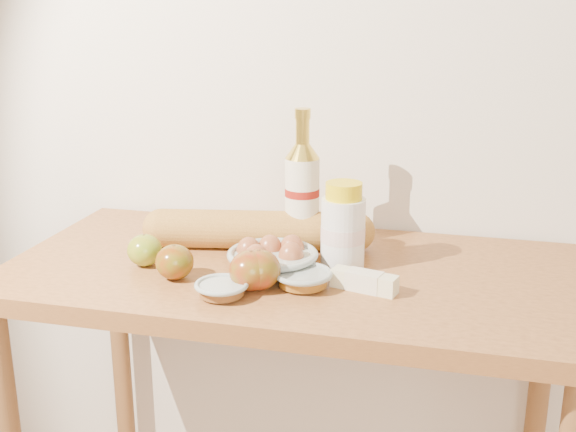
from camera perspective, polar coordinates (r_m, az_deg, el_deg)
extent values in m
cube|color=beige|center=(1.75, 2.97, 12.20)|extent=(3.50, 0.02, 2.60)
cube|color=#A86C36|center=(1.53, 0.28, -4.70)|extent=(1.20, 0.60, 0.04)
cylinder|color=brown|center=(2.12, -12.96, -12.14)|extent=(0.05, 0.05, 0.86)
cylinder|color=brown|center=(1.93, 18.89, -15.75)|extent=(0.05, 0.05, 0.86)
cylinder|color=beige|center=(1.60, 1.12, 0.98)|extent=(0.10, 0.10, 0.21)
cylinder|color=maroon|center=(1.60, 1.13, 1.92)|extent=(0.10, 0.10, 0.02)
cone|color=gold|center=(1.58, 1.15, 5.17)|extent=(0.10, 0.10, 0.03)
cylinder|color=gold|center=(1.57, 1.16, 6.72)|extent=(0.04, 0.04, 0.05)
cylinder|color=gold|center=(1.56, 1.17, 8.10)|extent=(0.04, 0.04, 0.02)
cylinder|color=silver|center=(1.50, 4.36, -1.37)|extent=(0.11, 0.11, 0.15)
cylinder|color=beige|center=(1.50, 4.36, -1.37)|extent=(0.11, 0.11, 0.03)
cylinder|color=yellow|center=(1.47, 4.44, 2.00)|extent=(0.09, 0.09, 0.03)
torus|color=#98A6A0|center=(1.49, -1.23, -3.04)|extent=(0.25, 0.25, 0.01)
ellipsoid|color=brown|center=(1.47, -2.50, -3.47)|extent=(0.07, 0.07, 0.07)
ellipsoid|color=brown|center=(1.48, 0.24, -3.31)|extent=(0.07, 0.07, 0.07)
ellipsoid|color=brown|center=(1.52, -1.43, -2.69)|extent=(0.07, 0.07, 0.07)
ellipsoid|color=brown|center=(1.51, -3.12, -2.88)|extent=(0.07, 0.07, 0.07)
ellipsoid|color=brown|center=(1.52, 0.31, -2.68)|extent=(0.07, 0.07, 0.07)
cylinder|color=#C08A3A|center=(1.62, -2.40, -1.10)|extent=(0.45, 0.17, 0.09)
sphere|color=#C08A3A|center=(1.65, -9.94, -0.93)|extent=(0.10, 0.10, 0.09)
sphere|color=#C08A3A|center=(1.61, 5.36, -1.25)|extent=(0.10, 0.10, 0.09)
ellipsoid|color=olive|center=(1.55, -11.26, -2.66)|extent=(0.10, 0.10, 0.07)
cylinder|color=#4E301A|center=(1.54, -11.32, -1.65)|extent=(0.01, 0.01, 0.01)
ellipsoid|color=#981108|center=(1.46, -8.95, -3.61)|extent=(0.09, 0.09, 0.07)
cylinder|color=#52391B|center=(1.45, -9.01, -2.50)|extent=(0.01, 0.01, 0.01)
ellipsoid|color=#9A0812|center=(1.39, -2.93, -4.32)|extent=(0.09, 0.09, 0.08)
cylinder|color=#54331C|center=(1.38, -2.95, -3.02)|extent=(0.01, 0.01, 0.01)
torus|color=#99A7A1|center=(1.37, -5.28, -5.42)|extent=(0.14, 0.14, 0.01)
cylinder|color=brown|center=(1.37, -5.27, -5.83)|extent=(0.11, 0.11, 0.02)
torus|color=gray|center=(1.41, 1.20, -4.57)|extent=(0.15, 0.15, 0.01)
cylinder|color=brown|center=(1.41, 1.19, -5.02)|extent=(0.12, 0.12, 0.02)
cube|color=beige|center=(1.41, 6.04, -5.15)|extent=(0.13, 0.07, 0.04)
cube|color=beige|center=(1.41, 6.04, -5.15)|extent=(0.08, 0.05, 0.04)
ellipsoid|color=#9A0812|center=(1.40, -2.33, -4.26)|extent=(0.09, 0.09, 0.08)
cylinder|color=#54331C|center=(1.38, -2.34, -2.97)|extent=(0.01, 0.01, 0.01)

